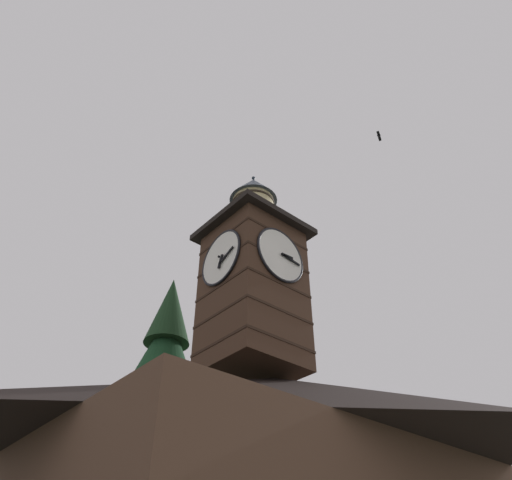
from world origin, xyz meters
The scene contains 4 objects.
clock_tower centered at (0.11, -0.71, 12.34)m, with size 3.82×3.82×9.52m.
pine_tree_behind centered at (0.83, -5.60, 6.05)m, with size 6.43×6.43×14.36m.
moon centered at (-19.57, -33.16, 12.76)m, with size 1.48×1.48×1.48m.
flying_bird_high centered at (-5.55, 2.84, 21.94)m, with size 0.68×0.43×0.14m.
Camera 1 is at (10.61, 11.70, 1.74)m, focal length 34.58 mm.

